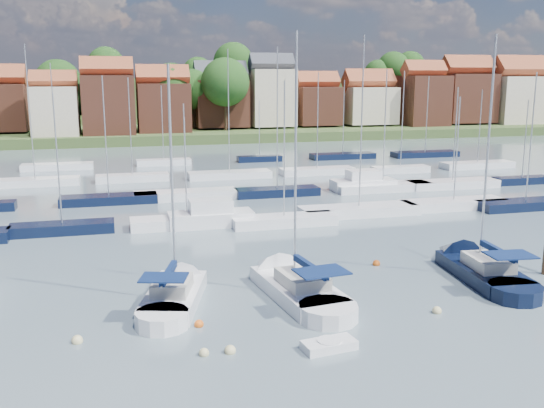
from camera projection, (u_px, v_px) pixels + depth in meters
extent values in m
plane|color=#4D5F69|center=(229.00, 183.00, 70.76)|extent=(260.00, 260.00, 0.00)
cube|color=white|center=(174.00, 299.00, 33.08)|extent=(4.39, 6.96, 1.20)
cone|color=white|center=(187.00, 276.00, 37.04)|extent=(3.46, 3.77, 2.69)
cylinder|color=white|center=(162.00, 323.00, 29.92)|extent=(3.34, 3.34, 1.20)
cube|color=beige|center=(172.00, 285.00, 32.45)|extent=(2.56, 3.11, 0.70)
cylinder|color=#B2B2B7|center=(172.00, 179.00, 32.18)|extent=(0.14, 0.14, 11.97)
cylinder|color=#B2B2B7|center=(168.00, 276.00, 31.40)|extent=(1.10, 3.48, 0.10)
cube|color=#0E1E47|center=(168.00, 273.00, 31.37)|extent=(1.24, 3.36, 0.35)
cube|color=#0E1E47|center=(164.00, 277.00, 30.19)|extent=(2.65, 2.19, 0.08)
cube|color=white|center=(298.00, 292.00, 34.17)|extent=(3.97, 7.72, 1.20)
cone|color=white|center=(268.00, 269.00, 38.37)|extent=(3.50, 3.95, 3.08)
cylinder|color=white|center=(328.00, 316.00, 30.80)|extent=(3.44, 3.44, 1.20)
cube|color=beige|center=(302.00, 279.00, 33.51)|extent=(2.52, 3.33, 0.70)
cylinder|color=#B2B2B7|center=(296.00, 160.00, 33.11)|extent=(0.14, 0.14, 13.71)
cylinder|color=#B2B2B7|center=(310.00, 270.00, 32.40)|extent=(0.60, 4.09, 0.10)
cube|color=#0E1E47|center=(310.00, 267.00, 32.37)|extent=(0.78, 3.91, 0.35)
cube|color=#0E1E47|center=(321.00, 272.00, 31.12)|extent=(2.83, 2.16, 0.08)
cube|color=black|center=(483.00, 275.00, 37.20)|extent=(3.73, 7.52, 1.20)
cone|color=black|center=(450.00, 254.00, 41.58)|extent=(3.36, 3.81, 3.02)
cylinder|color=black|center=(515.00, 295.00, 33.69)|extent=(3.31, 3.31, 1.20)
cube|color=beige|center=(488.00, 262.00, 36.52)|extent=(2.41, 3.22, 0.70)
cylinder|color=#B2B2B7|center=(488.00, 153.00, 36.16)|extent=(0.14, 0.14, 13.74)
cylinder|color=#B2B2B7|center=(498.00, 253.00, 35.37)|extent=(0.50, 4.02, 0.10)
cube|color=#0E1E47|center=(498.00, 251.00, 35.34)|extent=(0.68, 3.84, 0.35)
cube|color=#0E1E47|center=(510.00, 255.00, 34.04)|extent=(2.74, 2.06, 0.08)
cube|color=white|center=(329.00, 346.00, 27.52)|extent=(2.59, 1.46, 0.48)
cylinder|color=white|center=(329.00, 343.00, 27.49)|extent=(1.14, 1.14, 0.31)
sphere|color=beige|center=(77.00, 343.00, 28.24)|extent=(0.54, 0.54, 0.54)
sphere|color=beige|center=(204.00, 355.00, 26.96)|extent=(0.46, 0.46, 0.46)
sphere|color=#D85914|center=(199.00, 326.00, 30.10)|extent=(0.48, 0.48, 0.48)
sphere|color=beige|center=(437.00, 313.00, 31.83)|extent=(0.50, 0.50, 0.50)
sphere|color=#D85914|center=(376.00, 265.00, 39.93)|extent=(0.50, 0.50, 0.50)
sphere|color=beige|center=(524.00, 295.00, 34.50)|extent=(0.42, 0.42, 0.42)
sphere|color=#D85914|center=(487.00, 275.00, 38.01)|extent=(0.41, 0.41, 0.41)
sphere|color=beige|center=(230.00, 353.00, 27.20)|extent=(0.52, 0.52, 0.52)
cube|color=black|center=(62.00, 229.00, 48.01)|extent=(8.01, 2.24, 1.00)
cylinder|color=#B2B2B7|center=(57.00, 159.00, 46.87)|extent=(0.12, 0.12, 10.16)
cube|color=white|center=(187.00, 223.00, 50.14)|extent=(9.22, 2.58, 1.00)
cylinder|color=#B2B2B7|center=(185.00, 168.00, 49.20)|extent=(0.12, 0.12, 8.18)
cube|color=white|center=(284.00, 221.00, 50.59)|extent=(8.78, 2.46, 1.00)
cylinder|color=#B2B2B7|center=(284.00, 150.00, 49.36)|extent=(0.12, 0.12, 11.06)
cube|color=white|center=(359.00, 211.00, 54.43)|extent=(10.79, 3.02, 1.00)
cylinder|color=#B2B2B7|center=(362.00, 123.00, 52.81)|extent=(0.12, 0.12, 14.87)
cube|color=white|center=(453.00, 205.00, 57.19)|extent=(10.13, 2.84, 1.00)
cylinder|color=#B2B2B7|center=(457.00, 149.00, 56.11)|extent=(0.12, 0.12, 9.59)
cube|color=black|center=(525.00, 205.00, 56.99)|extent=(9.52, 2.67, 1.00)
cylinder|color=#B2B2B7|center=(531.00, 137.00, 55.69)|extent=(0.12, 0.12, 11.77)
cube|color=white|center=(211.00, 220.00, 50.40)|extent=(7.00, 2.60, 1.40)
cube|color=white|center=(211.00, 207.00, 50.18)|extent=(3.50, 2.20, 1.30)
cube|color=black|center=(109.00, 200.00, 59.40)|extent=(9.30, 2.60, 1.00)
cylinder|color=#B2B2B7|center=(105.00, 136.00, 58.13)|extent=(0.12, 0.12, 11.48)
cube|color=white|center=(186.00, 196.00, 61.65)|extent=(10.40, 2.91, 1.00)
cylinder|color=#B2B2B7|center=(185.00, 148.00, 60.65)|extent=(0.12, 0.12, 8.77)
cube|color=black|center=(277.00, 193.00, 63.30)|extent=(8.80, 2.46, 1.00)
cylinder|color=#B2B2B7|center=(277.00, 119.00, 61.73)|extent=(0.12, 0.12, 14.33)
cube|color=white|center=(383.00, 188.00, 66.15)|extent=(10.73, 3.00, 1.00)
cylinder|color=#B2B2B7|center=(385.00, 127.00, 64.81)|extent=(0.12, 0.12, 12.14)
cube|color=white|center=(452.00, 185.00, 68.06)|extent=(10.48, 2.93, 1.00)
cylinder|color=#B2B2B7|center=(455.00, 134.00, 66.91)|extent=(0.12, 0.12, 10.28)
cube|color=black|center=(522.00, 181.00, 70.42)|extent=(6.84, 1.91, 1.00)
cylinder|color=#B2B2B7|center=(525.00, 139.00, 69.42)|extent=(0.12, 0.12, 8.82)
cube|color=white|center=(363.00, 186.00, 66.43)|extent=(7.00, 2.60, 1.40)
cube|color=white|center=(363.00, 176.00, 66.20)|extent=(3.50, 2.20, 1.30)
cube|color=white|center=(35.00, 183.00, 69.28)|extent=(9.71, 2.72, 1.00)
cylinder|color=#B2B2B7|center=(30.00, 113.00, 67.66)|extent=(0.12, 0.12, 14.88)
cube|color=white|center=(133.00, 178.00, 72.27)|extent=(8.49, 2.38, 1.00)
cylinder|color=#B2B2B7|center=(130.00, 127.00, 71.01)|extent=(0.12, 0.12, 11.31)
cube|color=white|center=(230.00, 175.00, 74.46)|extent=(10.16, 2.85, 1.00)
cylinder|color=#B2B2B7|center=(229.00, 111.00, 72.87)|extent=(0.12, 0.12, 14.59)
cube|color=white|center=(317.00, 172.00, 77.40)|extent=(9.53, 2.67, 1.00)
cylinder|color=#B2B2B7|center=(318.00, 121.00, 76.08)|extent=(0.12, 0.12, 11.91)
cube|color=white|center=(400.00, 170.00, 78.82)|extent=(7.62, 2.13, 1.00)
cylinder|color=#B2B2B7|center=(402.00, 119.00, 77.47)|extent=(0.12, 0.12, 12.13)
cube|color=white|center=(477.00, 165.00, 82.84)|extent=(10.17, 2.85, 1.00)
cylinder|color=#B2B2B7|center=(480.00, 126.00, 81.74)|extent=(0.12, 0.12, 9.73)
cube|color=white|center=(58.00, 167.00, 81.33)|extent=(9.24, 2.59, 1.00)
cylinder|color=#B2B2B7|center=(54.00, 114.00, 79.88)|extent=(0.12, 0.12, 13.17)
cube|color=white|center=(164.00, 163.00, 85.56)|extent=(7.57, 2.12, 1.00)
cylinder|color=#B2B2B7|center=(162.00, 123.00, 84.41)|extent=(0.12, 0.12, 10.24)
cube|color=black|center=(259.00, 159.00, 89.19)|extent=(6.58, 1.84, 1.00)
cylinder|color=#B2B2B7|center=(259.00, 129.00, 88.27)|extent=(0.12, 0.12, 8.01)
cube|color=black|center=(343.00, 156.00, 92.37)|extent=(9.92, 2.78, 1.00)
cylinder|color=#B2B2B7|center=(344.00, 117.00, 91.15)|extent=(0.12, 0.12, 10.92)
cube|color=black|center=(425.00, 154.00, 94.71)|extent=(10.55, 2.95, 1.00)
cylinder|color=#B2B2B7|center=(427.00, 114.00, 93.43)|extent=(0.12, 0.12, 11.51)
cube|color=#3A4C26|center=(169.00, 129.00, 143.60)|extent=(200.00, 70.00, 3.00)
cube|color=#3A4C26|center=(160.00, 104.00, 166.31)|extent=(200.00, 60.00, 14.00)
cube|color=beige|center=(56.00, 112.00, 110.26)|extent=(8.09, 8.80, 8.96)
cube|color=brown|center=(53.00, 81.00, 109.14)|extent=(8.25, 4.00, 4.00)
cube|color=brown|center=(109.00, 105.00, 113.27)|extent=(9.36, 10.17, 10.97)
cube|color=brown|center=(107.00, 69.00, 111.92)|extent=(9.54, 4.63, 4.63)
cube|color=brown|center=(164.00, 108.00, 117.62)|extent=(9.90, 8.56, 9.42)
cube|color=brown|center=(162.00, 77.00, 116.40)|extent=(10.10, 4.90, 4.90)
cube|color=brown|center=(221.00, 103.00, 125.24)|extent=(10.59, 8.93, 9.49)
cube|color=#383A42|center=(220.00, 73.00, 124.00)|extent=(10.80, 5.24, 5.24)
cube|color=beige|center=(271.00, 98.00, 126.85)|extent=(9.01, 8.61, 11.65)
cube|color=#383A42|center=(271.00, 64.00, 125.43)|extent=(9.19, 4.46, 4.46)
cube|color=brown|center=(317.00, 106.00, 130.96)|extent=(9.10, 9.34, 8.00)
cube|color=brown|center=(317.00, 82.00, 129.91)|extent=(9.28, 4.50, 4.50)
cube|color=beige|center=(368.00, 105.00, 133.51)|extent=(10.86, 9.59, 7.88)
cube|color=brown|center=(369.00, 81.00, 132.43)|extent=(11.07, 5.37, 5.37)
cube|color=brown|center=(422.00, 101.00, 133.72)|extent=(9.18, 9.96, 10.97)
cube|color=brown|center=(424.00, 70.00, 132.37)|extent=(9.36, 4.54, 4.54)
cube|color=brown|center=(465.00, 98.00, 137.68)|extent=(11.39, 9.67, 10.76)
cube|color=brown|center=(467.00, 68.00, 136.30)|extent=(11.62, 5.64, 5.64)
cube|color=beige|center=(519.00, 100.00, 139.22)|extent=(12.95, 8.52, 10.80)
cube|color=brown|center=(521.00, 69.00, 137.79)|extent=(13.21, 6.41, 6.41)
cylinder|color=#382619|center=(392.00, 92.00, 154.62)|extent=(0.50, 0.50, 4.47)
sphere|color=#2C5019|center=(393.00, 68.00, 153.38)|extent=(8.18, 8.18, 8.18)
cylinder|color=#382619|center=(194.00, 119.00, 123.79)|extent=(0.50, 0.50, 4.46)
sphere|color=#2C5019|center=(194.00, 89.00, 122.56)|extent=(8.15, 8.15, 8.15)
cylinder|color=#382619|center=(234.00, 93.00, 142.55)|extent=(0.50, 0.50, 5.15)
sphere|color=#2C5019|center=(233.00, 63.00, 141.12)|extent=(9.41, 9.41, 9.41)
cylinder|color=#382619|center=(108.00, 93.00, 137.88)|extent=(0.50, 0.50, 4.56)
sphere|color=#2C5019|center=(106.00, 65.00, 136.61)|extent=(8.34, 8.34, 8.34)
cylinder|color=#382619|center=(60.00, 117.00, 125.91)|extent=(0.50, 0.50, 5.15)
sphere|color=#2C5019|center=(58.00, 82.00, 124.48)|extent=(9.42, 9.42, 9.42)
cylinder|color=#382619|center=(235.00, 117.00, 134.73)|extent=(0.50, 0.50, 3.77)
sphere|color=#2C5019|center=(235.00, 94.00, 133.69)|extent=(6.89, 6.89, 6.89)
cylinder|color=#382619|center=(226.00, 118.00, 120.38)|extent=(0.50, 0.50, 5.21)
sphere|color=#2C5019|center=(225.00, 82.00, 118.93)|extent=(9.53, 9.53, 9.53)
cylinder|color=#382619|center=(437.00, 117.00, 143.86)|extent=(0.50, 0.50, 2.97)
sphere|color=#2C5019|center=(438.00, 99.00, 143.04)|extent=(5.44, 5.44, 5.44)
cylinder|color=#382619|center=(173.00, 119.00, 120.55)|extent=(0.50, 0.50, 4.84)
sphere|color=#2C5019|center=(172.00, 86.00, 119.20)|extent=(8.85, 8.85, 8.85)
cylinder|color=#382619|center=(377.00, 94.00, 153.87)|extent=(0.50, 0.50, 3.72)
sphere|color=#2C5019|center=(378.00, 73.00, 152.84)|extent=(6.80, 6.80, 6.80)
cylinder|color=#382619|center=(422.00, 117.00, 134.70)|extent=(0.50, 0.50, 4.05)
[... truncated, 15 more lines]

